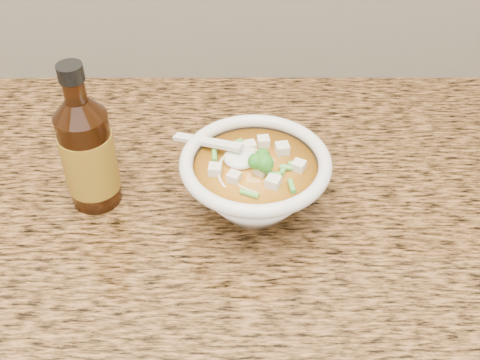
{
  "coord_description": "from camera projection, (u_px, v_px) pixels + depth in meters",
  "views": [
    {
      "loc": [
        0.15,
        1.06,
        1.48
      ],
      "look_at": [
        0.15,
        1.65,
        0.95
      ],
      "focal_mm": 45.0,
      "sensor_mm": 36.0,
      "label": 1
    }
  ],
  "objects": [
    {
      "name": "hot_sauce_bottle",
      "position": [
        88.0,
        153.0,
        0.79
      ],
      "size": [
        0.09,
        0.09,
        0.21
      ],
      "rotation": [
        0.0,
        0.0,
        0.27
      ],
      "color": "#361707",
      "rests_on": "counter_slab"
    },
    {
      "name": "counter_slab",
      "position": [
        137.0,
        205.0,
        0.86
      ],
      "size": [
        4.0,
        0.68,
        0.04
      ],
      "primitive_type": "cube",
      "color": "brown",
      "rests_on": "cabinet"
    },
    {
      "name": "soup_bowl",
      "position": [
        255.0,
        182.0,
        0.8
      ],
      "size": [
        0.21,
        0.2,
        0.11
      ],
      "rotation": [
        0.0,
        0.0,
        -0.21
      ],
      "color": "white",
      "rests_on": "counter_slab"
    }
  ]
}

